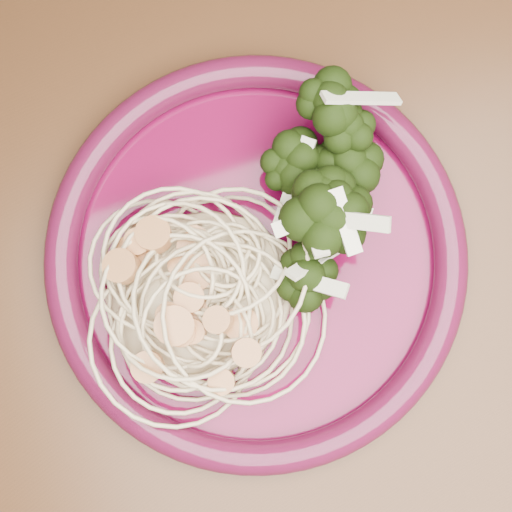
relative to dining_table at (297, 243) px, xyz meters
name	(u,v)px	position (x,y,z in m)	size (l,w,h in m)	color
dining_table	(297,243)	(0.00, 0.00, 0.00)	(1.20, 0.80, 0.75)	#472814
dinner_plate	(256,258)	(-0.04, -0.02, 0.11)	(0.36, 0.36, 0.02)	#520626
spaghetti_pile	(200,292)	(-0.09, -0.03, 0.12)	(0.13, 0.11, 0.03)	#CAB78D
scallop_cluster	(195,287)	(-0.09, -0.03, 0.15)	(0.12, 0.12, 0.04)	tan
broccoli_pile	(325,208)	(0.01, 0.00, 0.13)	(0.09, 0.15, 0.05)	black
onion_garnish	(330,198)	(0.01, 0.00, 0.16)	(0.06, 0.10, 0.05)	beige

